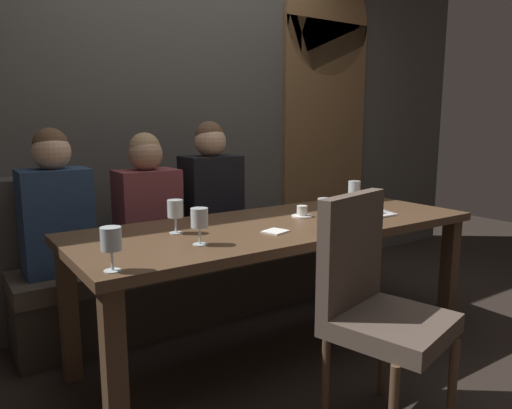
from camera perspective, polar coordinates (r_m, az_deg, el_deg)
The scene contains 18 objects.
ground at distance 2.83m, azimuth 2.71°, elevation -16.94°, with size 9.00×9.00×0.00m, color black.
back_wall_tiled at distance 3.58m, azimuth -9.23°, elevation 13.39°, with size 6.00×0.12×3.00m, color #4C4944.
arched_door at distance 4.27m, azimuth 8.20°, elevation 11.03°, with size 0.90×0.05×2.55m.
dining_table at distance 2.60m, azimuth 2.83°, elevation -4.02°, with size 2.20×0.84×0.74m.
banquette_bench at distance 3.28m, azimuth -4.70°, elevation -8.74°, with size 2.50×0.44×0.45m.
chair_near_side at distance 2.08m, azimuth 13.77°, elevation -10.64°, with size 0.54×0.54×0.98m.
diner_redhead at distance 2.82m, azimuth -22.70°, elevation -0.12°, with size 0.36×0.24×0.79m.
diner_bearded at distance 2.93m, azimuth -12.77°, elevation 0.48°, with size 0.36×0.24×0.76m.
diner_far_end at distance 3.10m, azimuth -5.36°, elevation 1.79°, with size 0.36×0.24×0.82m.
wine_glass_end_right at distance 3.09m, azimuth 11.58°, elevation 1.81°, with size 0.08×0.08×0.16m.
wine_glass_center_front at distance 2.34m, azimuth -9.55°, elevation -0.69°, with size 0.08×0.08×0.16m.
wine_glass_near_left at distance 2.11m, azimuth -6.73°, elevation -1.69°, with size 0.08×0.08×0.16m.
wine_glass_far_right at distance 2.38m, azimuth 8.21°, elevation -0.50°, with size 0.08×0.08×0.16m.
wine_glass_center_back at distance 1.81m, azimuth -16.81°, elevation -4.06°, with size 0.08×0.08×0.16m.
espresso_cup at distance 2.73m, azimuth 5.48°, elevation -0.92°, with size 0.12×0.12×0.06m.
dessert_plate at distance 2.85m, azimuth 13.67°, elevation -0.93°, with size 0.19×0.19×0.05m.
fork_on_table at distance 2.96m, azimuth 15.46°, elevation -0.86°, with size 0.02×0.17×0.01m, color silver.
folded_napkin at distance 2.35m, azimuth 2.31°, elevation -3.21°, with size 0.11×0.10×0.01m, color silver.
Camera 1 is at (-1.52, -2.01, 1.28)m, focal length 33.73 mm.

